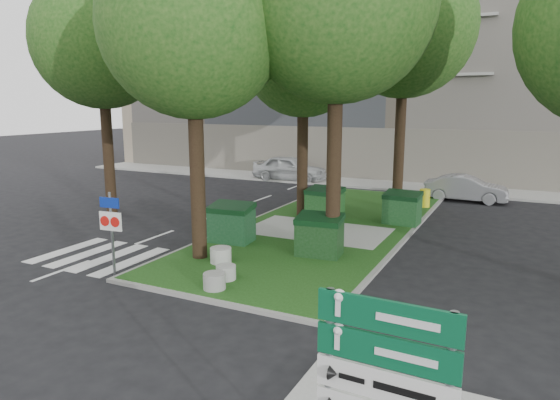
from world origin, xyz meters
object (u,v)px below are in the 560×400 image
Objects in this scene: traffic_sign_pole at (111,223)px; litter_bin at (425,198)px; bollard_left at (221,255)px; directional_sign at (385,390)px; dumpster_a at (232,223)px; car_white at (290,168)px; dumpster_b at (325,204)px; tree_street_left at (103,27)px; tree_median_near_left at (196,6)px; tree_median_mid at (306,43)px; dumpster_c at (319,235)px; car_silver at (466,188)px; tree_median_far at (408,12)px; bollard_right at (214,281)px; dumpster_d at (402,208)px; bollard_mid at (226,272)px.

litter_bin is at bearing 58.55° from traffic_sign_pole.
traffic_sign_pole is (-2.21, -1.97, 1.16)m from bollard_left.
litter_bin is at bearing 100.85° from directional_sign.
dumpster_a is 0.33× the size of car_white.
dumpster_b is at bearing 64.95° from dumpster_a.
tree_median_near_left is at bearing -26.57° from tree_street_left.
tree_median_mid is 3.58× the size of directional_sign.
dumpster_b is 0.63× the size of traffic_sign_pole.
dumpster_a reaches higher than dumpster_b.
dumpster_c is 1.84× the size of litter_bin.
bollard_left is (-0.70, -6.50, -0.40)m from dumpster_b.
directional_sign reaches higher than car_silver.
tree_median_far is 5.09× the size of traffic_sign_pole.
directional_sign is (7.46, -7.56, -5.35)m from tree_median_near_left.
litter_bin reaches higher than bollard_right.
car_silver is at bearing 58.39° from tree_median_far.
dumpster_a is 9.83m from litter_bin.
car_white reaches higher than bollard_left.
tree_median_near_left is at bearing 50.67° from traffic_sign_pole.
tree_median_near_left is 7.47m from dumpster_c.
tree_median_mid is 10.45m from traffic_sign_pole.
dumpster_d is 2.49× the size of bollard_right.
tree_median_mid reaches higher than bollard_left.
tree_median_mid reaches higher than traffic_sign_pole.
directional_sign is 0.62× the size of car_white.
car_white is at bearing 77.27° from tree_street_left.
bollard_left is (-3.65, -7.09, -0.38)m from dumpster_d.
tree_median_mid reaches higher than dumpster_c.
dumpster_a reaches higher than car_silver.
litter_bin is (0.20, 3.58, -0.20)m from dumpster_d.
car_silver is (4.57, 7.00, -0.11)m from dumpster_b.
dumpster_d is at bearing 62.80° from bollard_left.
tree_median_mid reaches higher than dumpster_a.
tree_street_left is at bearing 163.68° from dumpster_c.
dumpster_d is (11.41, 3.38, -6.93)m from tree_street_left.
bollard_right is 0.20× the size of directional_sign.
car_white is at bearing 93.52° from traffic_sign_pole.
car_white is (-5.99, 16.66, 0.46)m from bollard_mid.
bollard_mid is 0.66× the size of litter_bin.
bollard_mid is 8.66m from directional_sign.
litter_bin is at bearing 66.20° from tree_median_near_left.
bollard_mid is (0.89, -1.13, -0.03)m from bollard_left.
tree_median_far is 8.07m from dumpster_d.
bollard_right is at bearing -32.37° from tree_street_left.
car_silver is (5.53, 6.79, -6.35)m from tree_median_mid.
traffic_sign_pole is 17.75m from car_white.
dumpster_c reaches higher than bollard_right.
dumpster_d is (4.41, 6.88, -6.59)m from tree_median_near_left.
dumpster_c is at bearing 164.78° from car_silver.
dumpster_d is 12.15m from car_white.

